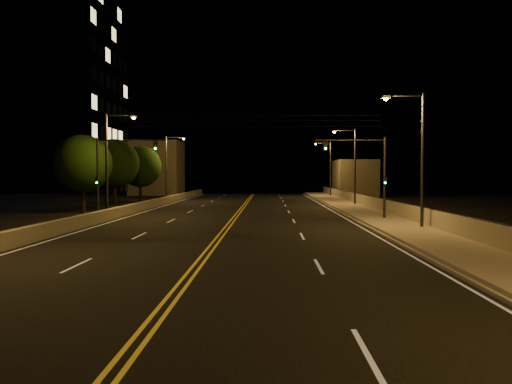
{
  "coord_description": "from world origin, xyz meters",
  "views": [
    {
      "loc": [
        2.64,
        -7.82,
        3.4
      ],
      "look_at": [
        2.0,
        18.0,
        2.5
      ],
      "focal_mm": 35.0,
      "sensor_mm": 36.0,
      "label": 1
    }
  ],
  "objects_px": {
    "streetlight_1": "(418,151)",
    "streetlight_3": "(329,165)",
    "streetlight_2": "(352,161)",
    "tree_2": "(140,166)",
    "traffic_signal_right": "(371,168)",
    "traffic_signal_left": "(111,169)",
    "streetlight_5": "(110,157)",
    "tree_0": "(83,164)",
    "tree_1": "(114,163)",
    "streetlight_6": "(169,163)",
    "building_tower": "(14,97)"
  },
  "relations": [
    {
      "from": "streetlight_5",
      "to": "traffic_signal_right",
      "type": "relative_size",
      "value": 1.35
    },
    {
      "from": "streetlight_2",
      "to": "streetlight_3",
      "type": "distance_m",
      "value": 20.68
    },
    {
      "from": "traffic_signal_left",
      "to": "streetlight_5",
      "type": "bearing_deg",
      "value": 108.61
    },
    {
      "from": "building_tower",
      "to": "tree_0",
      "type": "height_order",
      "value": "building_tower"
    },
    {
      "from": "tree_0",
      "to": "tree_1",
      "type": "height_order",
      "value": "tree_1"
    },
    {
      "from": "traffic_signal_right",
      "to": "tree_2",
      "type": "distance_m",
      "value": 34.35
    },
    {
      "from": "streetlight_5",
      "to": "traffic_signal_right",
      "type": "bearing_deg",
      "value": -9.32
    },
    {
      "from": "streetlight_3",
      "to": "streetlight_2",
      "type": "bearing_deg",
      "value": -90.0
    },
    {
      "from": "streetlight_6",
      "to": "traffic_signal_right",
      "type": "bearing_deg",
      "value": -52.97
    },
    {
      "from": "building_tower",
      "to": "tree_1",
      "type": "height_order",
      "value": "building_tower"
    },
    {
      "from": "streetlight_1",
      "to": "tree_1",
      "type": "height_order",
      "value": "streetlight_1"
    },
    {
      "from": "streetlight_6",
      "to": "building_tower",
      "type": "bearing_deg",
      "value": -173.7
    },
    {
      "from": "streetlight_3",
      "to": "tree_1",
      "type": "height_order",
      "value": "streetlight_3"
    },
    {
      "from": "streetlight_3",
      "to": "tree_1",
      "type": "bearing_deg",
      "value": -144.31
    },
    {
      "from": "traffic_signal_left",
      "to": "tree_2",
      "type": "relative_size",
      "value": 0.87
    },
    {
      "from": "tree_0",
      "to": "streetlight_6",
      "type": "bearing_deg",
      "value": 77.93
    },
    {
      "from": "streetlight_5",
      "to": "building_tower",
      "type": "xyz_separation_m",
      "value": [
        -18.52,
        21.06,
        8.1
      ]
    },
    {
      "from": "streetlight_2",
      "to": "traffic_signal_right",
      "type": "xyz_separation_m",
      "value": [
        -1.5,
        -16.87,
        -0.96
      ]
    },
    {
      "from": "streetlight_2",
      "to": "tree_2",
      "type": "height_order",
      "value": "streetlight_2"
    },
    {
      "from": "streetlight_1",
      "to": "streetlight_6",
      "type": "xyz_separation_m",
      "value": [
        -21.39,
        32.55,
        0.0
      ]
    },
    {
      "from": "traffic_signal_left",
      "to": "tree_0",
      "type": "height_order",
      "value": "tree_0"
    },
    {
      "from": "traffic_signal_right",
      "to": "streetlight_3",
      "type": "bearing_deg",
      "value": 87.71
    },
    {
      "from": "streetlight_2",
      "to": "traffic_signal_right",
      "type": "height_order",
      "value": "streetlight_2"
    },
    {
      "from": "traffic_signal_left",
      "to": "tree_1",
      "type": "relative_size",
      "value": 0.83
    },
    {
      "from": "streetlight_6",
      "to": "tree_0",
      "type": "distance_m",
      "value": 18.9
    },
    {
      "from": "streetlight_1",
      "to": "streetlight_6",
      "type": "distance_m",
      "value": 38.95
    },
    {
      "from": "streetlight_3",
      "to": "tree_1",
      "type": "relative_size",
      "value": 1.12
    },
    {
      "from": "traffic_signal_left",
      "to": "building_tower",
      "type": "distance_m",
      "value": 32.54
    },
    {
      "from": "traffic_signal_right",
      "to": "streetlight_2",
      "type": "bearing_deg",
      "value": 84.92
    },
    {
      "from": "streetlight_2",
      "to": "tree_2",
      "type": "relative_size",
      "value": 1.17
    },
    {
      "from": "streetlight_5",
      "to": "tree_0",
      "type": "bearing_deg",
      "value": 130.47
    },
    {
      "from": "streetlight_2",
      "to": "streetlight_5",
      "type": "bearing_deg",
      "value": -147.55
    },
    {
      "from": "streetlight_5",
      "to": "traffic_signal_left",
      "type": "distance_m",
      "value": 3.58
    },
    {
      "from": "streetlight_3",
      "to": "streetlight_6",
      "type": "xyz_separation_m",
      "value": [
        -21.39,
        -11.18,
        0.0
      ]
    },
    {
      "from": "traffic_signal_left",
      "to": "tree_0",
      "type": "xyz_separation_m",
      "value": [
        -5.05,
        7.89,
        0.53
      ]
    },
    {
      "from": "traffic_signal_right",
      "to": "traffic_signal_left",
      "type": "relative_size",
      "value": 1.0
    },
    {
      "from": "streetlight_6",
      "to": "traffic_signal_right",
      "type": "xyz_separation_m",
      "value": [
        19.89,
        -26.37,
        -0.96
      ]
    },
    {
      "from": "streetlight_1",
      "to": "traffic_signal_right",
      "type": "height_order",
      "value": "streetlight_1"
    },
    {
      "from": "streetlight_1",
      "to": "traffic_signal_right",
      "type": "distance_m",
      "value": 6.43
    },
    {
      "from": "traffic_signal_left",
      "to": "building_tower",
      "type": "xyz_separation_m",
      "value": [
        -19.62,
        24.32,
        9.06
      ]
    },
    {
      "from": "streetlight_3",
      "to": "building_tower",
      "type": "bearing_deg",
      "value": -161.67
    },
    {
      "from": "streetlight_6",
      "to": "streetlight_1",
      "type": "bearing_deg",
      "value": -56.68
    },
    {
      "from": "streetlight_2",
      "to": "building_tower",
      "type": "bearing_deg",
      "value": 169.42
    },
    {
      "from": "streetlight_5",
      "to": "tree_0",
      "type": "xyz_separation_m",
      "value": [
        -3.95,
        4.63,
        -0.43
      ]
    },
    {
      "from": "streetlight_5",
      "to": "tree_2",
      "type": "xyz_separation_m",
      "value": [
        -3.31,
        22.05,
        -0.38
      ]
    },
    {
      "from": "streetlight_3",
      "to": "traffic_signal_right",
      "type": "xyz_separation_m",
      "value": [
        -1.5,
        -37.55,
        -0.96
      ]
    },
    {
      "from": "streetlight_3",
      "to": "streetlight_5",
      "type": "height_order",
      "value": "same"
    },
    {
      "from": "traffic_signal_right",
      "to": "building_tower",
      "type": "distance_m",
      "value": 46.36
    },
    {
      "from": "streetlight_1",
      "to": "streetlight_3",
      "type": "bearing_deg",
      "value": 90.0
    },
    {
      "from": "streetlight_1",
      "to": "traffic_signal_left",
      "type": "xyz_separation_m",
      "value": [
        -20.29,
        6.18,
        -0.96
      ]
    }
  ]
}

